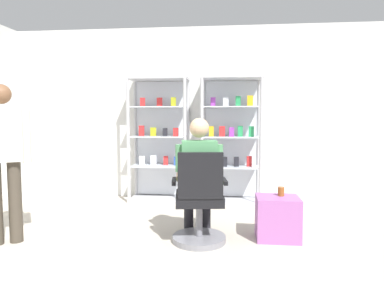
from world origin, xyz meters
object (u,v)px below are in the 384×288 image
at_px(office_chair, 199,206).
at_px(tea_glass, 281,191).
at_px(standing_customer, 3,153).
at_px(seated_shopkeeper, 199,172).
at_px(display_cabinet_left, 160,139).
at_px(display_cabinet_right, 231,139).
at_px(storage_crate, 278,218).

bearing_deg(office_chair, tea_glass, 17.66).
distance_m(office_chair, standing_customer, 2.06).
relative_size(seated_shopkeeper, tea_glass, 13.22).
relative_size(tea_glass, standing_customer, 0.06).
xyz_separation_m(display_cabinet_left, office_chair, (0.77, -1.80, -0.57)).
xyz_separation_m(office_chair, standing_customer, (-1.98, -0.20, 0.54)).
bearing_deg(tea_glass, office_chair, -162.34).
relative_size(office_chair, tea_glass, 9.84).
distance_m(display_cabinet_right, storage_crate, 1.81).
height_order(office_chair, seated_shopkeeper, seated_shopkeeper).
height_order(office_chair, storage_crate, office_chair).
bearing_deg(standing_customer, office_chair, 5.69).
relative_size(office_chair, storage_crate, 2.11).
bearing_deg(seated_shopkeeper, office_chair, -82.17).
height_order(office_chair, standing_customer, standing_customer).
xyz_separation_m(office_chair, storage_crate, (0.82, 0.22, -0.17)).
relative_size(display_cabinet_left, office_chair, 1.98).
bearing_deg(tea_glass, storage_crate, -127.14).
distance_m(display_cabinet_left, standing_customer, 2.33).
distance_m(display_cabinet_right, tea_glass, 1.68).
xyz_separation_m(display_cabinet_right, storage_crate, (0.49, -1.57, -0.74)).
distance_m(seated_shopkeeper, standing_customer, 2.01).
bearing_deg(display_cabinet_left, standing_customer, -121.30).
bearing_deg(tea_glass, standing_customer, -170.59).
xyz_separation_m(display_cabinet_left, display_cabinet_right, (1.10, -0.00, 0.01)).
relative_size(display_cabinet_left, display_cabinet_right, 1.00).
relative_size(office_chair, standing_customer, 0.59).
relative_size(display_cabinet_left, tea_glass, 19.47).
bearing_deg(office_chair, display_cabinet_left, 113.22).
relative_size(display_cabinet_right, office_chair, 1.98).
xyz_separation_m(display_cabinet_right, seated_shopkeeper, (-0.35, -1.63, -0.25)).
bearing_deg(tea_glass, seated_shopkeeper, -172.81).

